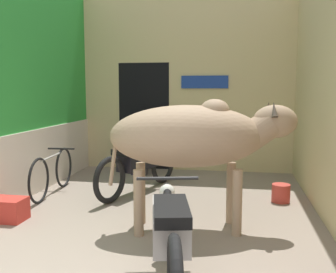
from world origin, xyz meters
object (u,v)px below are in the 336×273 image
object	(u,v)px
motorcycle_far	(139,164)
crate	(7,209)
bucket	(281,193)
cow	(195,137)
bicycle	(52,173)
motorcycle_near	(170,233)
plastic_stool	(131,160)
shopkeeper_seated	(140,142)

from	to	relation	value
motorcycle_far	crate	xyz separation A→B (m)	(-1.27, -1.59, -0.31)
motorcycle_far	bucket	xyz separation A→B (m)	(2.15, -0.18, -0.32)
cow	bicycle	size ratio (longest dim) A/B	1.36
motorcycle_near	crate	bearing A→B (deg)	150.67
plastic_stool	bucket	size ratio (longest dim) A/B	1.57
motorcycle_near	shopkeeper_seated	distance (m)	4.40
crate	bucket	world-z (taller)	crate
motorcycle_near	bicycle	xyz separation A→B (m)	(-2.27, 2.51, -0.12)
shopkeeper_seated	plastic_stool	world-z (taller)	shopkeeper_seated
motorcycle_near	motorcycle_far	size ratio (longest dim) A/B	1.03
cow	plastic_stool	size ratio (longest dim) A/B	5.34
cow	bicycle	xyz separation A→B (m)	(-2.32, 1.12, -0.75)
motorcycle_far	shopkeeper_seated	bearing A→B (deg)	102.90
bucket	shopkeeper_seated	bearing A→B (deg)	148.36
motorcycle_far	bicycle	world-z (taller)	motorcycle_far
bicycle	shopkeeper_seated	distance (m)	1.97
crate	motorcycle_near	bearing A→B (deg)	-29.33
bicycle	shopkeeper_seated	size ratio (longest dim) A/B	1.38
cow	bucket	bearing A→B (deg)	49.70
motorcycle_far	plastic_stool	xyz separation A→B (m)	(-0.57, 1.57, -0.23)
crate	bucket	size ratio (longest dim) A/B	1.69
motorcycle_near	bicycle	size ratio (longest dim) A/B	1.27
bicycle	plastic_stool	world-z (taller)	bicycle
motorcycle_far	bicycle	distance (m)	1.33
bicycle	crate	distance (m)	1.25
bicycle	motorcycle_near	bearing A→B (deg)	-47.82
bicycle	cow	bearing A→B (deg)	-25.79
motorcycle_near	crate	xyz separation A→B (m)	(-2.26, 1.27, -0.32)
bucket	crate	bearing A→B (deg)	-157.50
bicycle	crate	bearing A→B (deg)	-89.66
motorcycle_near	shopkeeper_seated	xyz separation A→B (m)	(-1.30, 4.20, 0.14)
motorcycle_far	cow	bearing A→B (deg)	-54.85
crate	bucket	distance (m)	3.70
motorcycle_far	bucket	bearing A→B (deg)	-4.70
motorcycle_near	motorcycle_far	bearing A→B (deg)	109.09
motorcycle_far	crate	world-z (taller)	motorcycle_far
shopkeeper_seated	bucket	distance (m)	2.92
motorcycle_near	bucket	size ratio (longest dim) A/B	7.88
motorcycle_far	bicycle	xyz separation A→B (m)	(-1.28, -0.36, -0.11)
bicycle	bucket	xyz separation A→B (m)	(3.43, 0.18, -0.21)
cow	motorcycle_near	size ratio (longest dim) A/B	1.07
bicycle	bucket	bearing A→B (deg)	3.05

